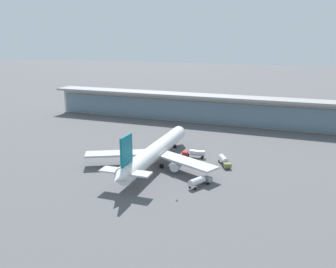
# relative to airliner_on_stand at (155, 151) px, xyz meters

# --- Properties ---
(ground_plane) EXTENTS (1200.00, 1200.00, 0.00)m
(ground_plane) POSITION_rel_airliner_on_stand_xyz_m (-1.03, -3.09, -5.25)
(ground_plane) COLOR #515154
(airliner_on_stand) EXTENTS (48.13, 62.54, 16.67)m
(airliner_on_stand) POSITION_rel_airliner_on_stand_xyz_m (0.00, 0.00, 0.00)
(airliner_on_stand) COLOR white
(airliner_on_stand) RESTS_ON ground
(service_truck_near_nose_olive) EXTENTS (6.10, 8.63, 2.95)m
(service_truck_near_nose_olive) POSITION_rel_airliner_on_stand_xyz_m (22.70, 9.33, -3.54)
(service_truck_near_nose_olive) COLOR olive
(service_truck_near_nose_olive) RESTS_ON ground
(service_truck_under_wing_grey) EXTENTS (5.89, 8.69, 2.95)m
(service_truck_under_wing_grey) POSITION_rel_airliner_on_stand_xyz_m (19.64, -11.76, -3.54)
(service_truck_under_wing_grey) COLOR gray
(service_truck_under_wing_grey) RESTS_ON ground
(service_truck_mid_apron_red) EXTENTS (8.75, 3.05, 2.95)m
(service_truck_mid_apron_red) POSITION_rel_airliner_on_stand_xyz_m (10.47, 13.52, -3.54)
(service_truck_mid_apron_red) COLOR #B21E1E
(service_truck_mid_apron_red) RESTS_ON ground
(terminal_building) EXTENTS (183.60, 12.80, 15.20)m
(terminal_building) POSITION_rel_airliner_on_stand_xyz_m (-1.03, 72.48, 2.62)
(terminal_building) COLOR #B2ADA3
(terminal_building) RESTS_ON ground
(safety_cone_alpha) EXTENTS (0.62, 0.62, 0.70)m
(safety_cone_alpha) POSITION_rel_airliner_on_stand_xyz_m (2.82, -19.72, -4.93)
(safety_cone_alpha) COLOR orange
(safety_cone_alpha) RESTS_ON ground
(safety_cone_bravo) EXTENTS (0.62, 0.62, 0.70)m
(safety_cone_bravo) POSITION_rel_airliner_on_stand_xyz_m (16.70, -23.69, -4.93)
(safety_cone_bravo) COLOR orange
(safety_cone_bravo) RESTS_ON ground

